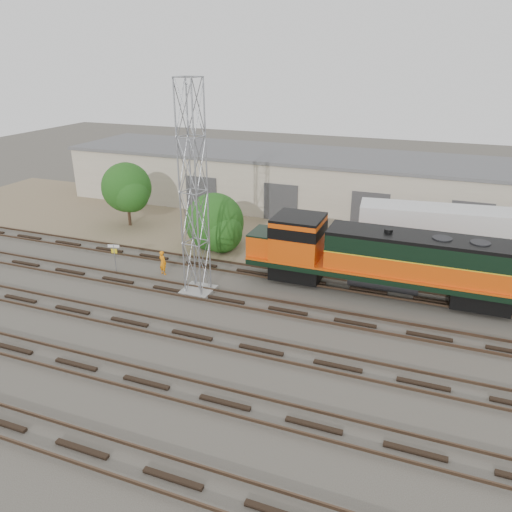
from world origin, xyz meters
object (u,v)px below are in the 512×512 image
(locomotive, at_px, (381,258))
(worker, at_px, (163,263))
(semi_trailer, at_px, (467,232))
(signal_tower, at_px, (194,196))

(locomotive, relative_size, worker, 10.28)
(locomotive, distance_m, semi_trailer, 8.01)
(worker, relative_size, semi_trailer, 0.12)
(locomotive, relative_size, signal_tower, 1.35)
(signal_tower, bearing_deg, locomotive, 20.34)
(semi_trailer, bearing_deg, signal_tower, -153.57)
(locomotive, xyz_separation_m, signal_tower, (-10.76, -3.99, 3.94))
(worker, distance_m, semi_trailer, 21.24)
(signal_tower, distance_m, semi_trailer, 19.16)
(locomotive, distance_m, worker, 14.58)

